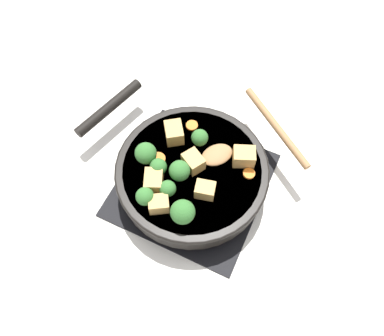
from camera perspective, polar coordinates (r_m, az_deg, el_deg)
ground_plane at (r=0.84m, az=0.00°, el=-2.57°), size 2.40×2.40×0.00m
front_burner_grate at (r=0.83m, az=0.00°, el=-2.21°), size 0.31×0.31×0.03m
skillet_pan at (r=0.79m, az=-0.15°, el=-0.68°), size 0.44×0.32×0.05m
wooden_spoon at (r=0.80m, az=8.95°, el=4.42°), size 0.22×0.23×0.02m
tofu_cube_center_large at (r=0.79m, az=-2.75°, el=5.40°), size 0.06×0.06×0.04m
tofu_cube_near_handle at (r=0.74m, az=-5.83°, el=-1.97°), size 0.05×0.05×0.04m
tofu_cube_east_chunk at (r=0.73m, az=2.00°, el=-3.37°), size 0.04×0.04×0.03m
tofu_cube_west_chunk at (r=0.72m, az=-5.07°, el=-5.48°), size 0.05×0.05×0.03m
tofu_cube_back_piece at (r=0.75m, az=0.54°, el=0.83°), size 0.05×0.05×0.03m
tofu_cube_front_piece at (r=0.77m, az=7.91°, el=1.74°), size 0.05×0.05×0.04m
broccoli_floret_near_spoon at (r=0.72m, az=-3.73°, el=-3.17°), size 0.03×0.03×0.04m
broccoli_floret_center_top at (r=0.77m, az=1.18°, el=4.63°), size 0.04×0.04×0.04m
broccoli_floret_east_rim at (r=0.73m, az=-1.91°, el=-0.44°), size 0.04×0.04×0.05m
broccoli_floret_west_rim at (r=0.69m, az=-1.43°, el=-6.72°), size 0.05×0.05×0.05m
broccoli_floret_north_edge at (r=0.74m, az=-5.14°, el=0.17°), size 0.03×0.03×0.04m
broccoli_floret_south_cluster at (r=0.76m, az=-7.06°, el=2.22°), size 0.04×0.04×0.05m
broccoli_floret_mid_floret at (r=0.72m, az=-7.19°, el=-4.33°), size 0.04×0.04×0.04m
carrot_slice_orange_thin at (r=0.77m, az=8.68°, el=-0.83°), size 0.02×0.02×0.01m
carrot_slice_near_center at (r=0.82m, az=-0.02°, el=6.50°), size 0.03×0.03×0.01m
carrot_slice_edge_slice at (r=0.78m, az=-5.19°, el=1.40°), size 0.03×0.03×0.01m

